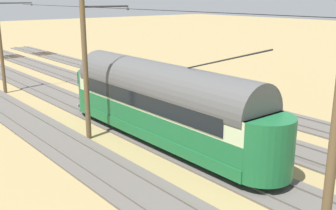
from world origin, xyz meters
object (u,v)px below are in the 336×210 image
(catenary_pole_foreground, at_px, (1,44))
(catenary_pole_mid_near, at_px, (87,68))
(catenary_pole_mid_far, at_px, (336,138))
(track_end_bumper, at_px, (108,68))
(vintage_streetcar, at_px, (162,101))

(catenary_pole_foreground, xyz_separation_m, catenary_pole_mid_near, (0.00, 14.02, 0.00))
(catenary_pole_mid_far, xyz_separation_m, track_end_bumper, (-11.38, -31.13, -3.52))
(catenary_pole_mid_far, bearing_deg, catenary_pole_foreground, -90.00)
(vintage_streetcar, distance_m, catenary_pole_mid_far, 11.50)
(track_end_bumper, bearing_deg, catenary_pole_mid_far, 69.91)
(vintage_streetcar, distance_m, track_end_bumper, 21.94)
(vintage_streetcar, height_order, catenary_pole_mid_far, catenary_pole_mid_far)
(catenary_pole_mid_near, relative_size, catenary_pole_mid_far, 1.00)
(vintage_streetcar, height_order, catenary_pole_foreground, catenary_pole_foreground)
(vintage_streetcar, bearing_deg, catenary_pole_mid_far, 76.23)
(track_end_bumper, bearing_deg, catenary_pole_mid_near, 56.36)
(catenary_pole_foreground, xyz_separation_m, catenary_pole_mid_far, (0.00, 28.04, 0.00))
(vintage_streetcar, relative_size, track_end_bumper, 8.81)
(vintage_streetcar, relative_size, catenary_pole_mid_near, 2.12)
(vintage_streetcar, height_order, track_end_bumper, vintage_streetcar)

